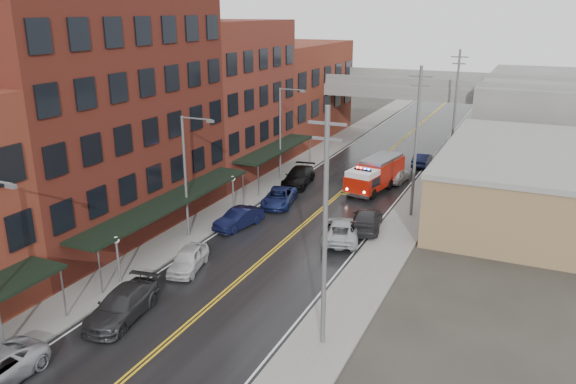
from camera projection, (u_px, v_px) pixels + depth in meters
The scene contains 30 objects.
road at pixel (305, 224), 43.91m from camera, with size 11.00×160.00×0.02m, color black.
sidewalk_left at pixel (224, 210), 46.74m from camera, with size 3.00×160.00×0.15m, color slate.
sidewalk_right at pixel (397, 238), 41.03m from camera, with size 3.00×160.00×0.15m, color slate.
curb_left at pixel (242, 213), 46.10m from camera, with size 0.30×160.00×0.15m, color gray.
curb_right at pixel (375, 234), 41.68m from camera, with size 0.30×160.00×0.15m, color gray.
brick_building_b at pixel (98, 111), 40.26m from camera, with size 9.00×20.00×18.00m, color #4D1814.
brick_building_c at pixel (223, 99), 55.89m from camera, with size 9.00×15.00×15.00m, color maroon.
brick_building_far at pixel (294, 92), 71.52m from camera, with size 9.00×20.00×12.00m, color brown.
tan_building at pixel (534, 184), 45.55m from camera, with size 14.00×22.00×5.00m, color #92724E.
right_far_block at pixel (560, 110), 70.30m from camera, with size 18.00×30.00×8.00m, color slate.
awning_1 at pixel (170, 201), 39.85m from camera, with size 2.60×18.00×3.09m.
awning_2 at pixel (276, 149), 55.02m from camera, with size 2.60×13.00×3.09m.
globe_lamp_1 at pixel (117, 249), 33.56m from camera, with size 0.44×0.44×3.12m.
globe_lamp_2 at pixel (233, 186), 45.70m from camera, with size 0.44×0.44×3.12m.
street_lamp_1 at pixel (188, 170), 39.67m from camera, with size 2.64×0.22×9.00m.
street_lamp_2 at pixel (283, 128), 53.53m from camera, with size 2.64×0.22×9.00m.
utility_pole_0 at pixel (325, 227), 26.14m from camera, with size 1.80×0.24×12.00m.
utility_pole_1 at pixel (416, 140), 43.48m from camera, with size 1.80×0.24×12.00m.
utility_pole_2 at pixel (455, 103), 60.81m from camera, with size 1.80×0.24×12.00m.
overpass at pixel (404, 94), 69.79m from camera, with size 40.00×10.00×7.50m.
fire_truck at pixel (375, 174), 51.76m from camera, with size 4.17×8.16×2.87m.
parked_car_left_3 at pixel (122, 305), 30.27m from camera, with size 2.19×5.38×1.56m, color #28282B.
parked_car_left_4 at pixel (188, 259), 35.96m from camera, with size 1.70×4.22×1.44m, color silver.
parked_car_left_5 at pixel (239, 218), 42.95m from camera, with size 1.55×4.46×1.47m, color black.
parked_car_left_6 at pixel (279, 197), 47.93m from camera, with size 2.32×5.04×1.40m, color navy.
parked_car_left_7 at pixel (298, 177), 53.40m from camera, with size 2.28×5.60×1.63m, color black.
parked_car_right_0 at pixel (341, 230), 40.68m from camera, with size 2.55×5.53×1.54m, color #A6AAAE.
parked_car_right_1 at pixel (367, 220), 42.54m from camera, with size 2.18×5.37×1.56m, color #242426.
parked_car_right_2 at pixel (397, 175), 54.32m from camera, with size 1.64×4.08×1.39m, color silver.
parked_car_right_3 at pixel (422, 160), 59.90m from camera, with size 1.52×4.35×1.43m, color black.
Camera 1 is at (15.64, -7.91, 15.96)m, focal length 35.00 mm.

